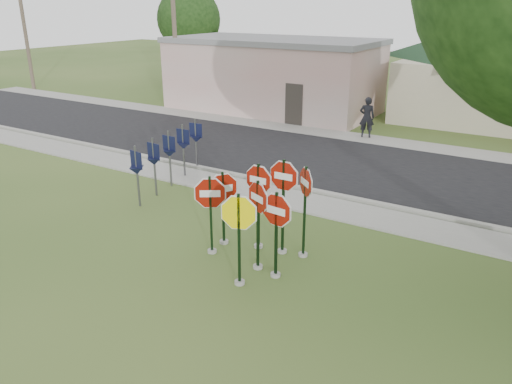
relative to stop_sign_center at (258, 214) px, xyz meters
The scene contains 20 objects.
ground 1.83m from the stop_sign_center, 106.07° to the right, with size 120.00×120.00×0.00m, color #34511E.
sidewalk_near 4.67m from the stop_sign_center, 93.97° to the left, with size 60.00×1.60×0.06m, color gray.
road 9.05m from the stop_sign_center, 91.97° to the left, with size 60.00×7.00×0.04m, color black.
sidewalk_far 13.31m from the stop_sign_center, 91.33° to the left, with size 60.00×1.60×0.06m, color gray.
curb 5.62m from the stop_sign_center, 93.24° to the left, with size 60.00×0.20×0.14m, color gray.
stop_sign_center is the anchor object (origin of this frame).
stop_sign_yellow 0.85m from the stop_sign_center, 88.53° to the right, with size 1.06×0.43×2.36m.
stop_sign_left 1.46m from the stop_sign_center, behind, with size 0.95×0.63×2.22m.
stop_sign_right 0.58m from the stop_sign_center, 10.81° to the right, with size 1.09×0.24×2.26m.
stop_sign_back_right 1.07m from the stop_sign_center, 83.98° to the left, with size 1.07×0.24×2.64m.
stop_sign_back_left 1.12m from the stop_sign_center, 120.63° to the left, with size 1.06×0.24×2.44m.
stop_sign_far_right 1.33m from the stop_sign_center, 60.09° to the left, with size 0.77×0.68×2.53m.
stop_sign_far_left 1.65m from the stop_sign_center, 155.36° to the left, with size 0.64×0.97×2.16m.
route_sign_row 6.66m from the stop_sign_center, 148.97° to the left, with size 1.43×4.63×2.00m.
building_stucco 19.33m from the stop_sign_center, 118.79° to the left, with size 12.20×6.20×4.20m.
building_house 21.12m from the stop_sign_center, 85.37° to the left, with size 11.60×11.60×6.20m.
utility_pole_near 20.41m from the stop_sign_center, 135.35° to the left, with size 2.20×0.26×9.50m.
utility_pole_far 31.81m from the stop_sign_center, 153.47° to the left, with size 2.20×0.26×9.00m.
bg_tree_left 30.82m from the stop_sign_center, 131.53° to the left, with size 4.90×4.90×7.35m.
pedestrian 13.61m from the stop_sign_center, 99.05° to the left, with size 0.70×0.46×1.93m, color black.
Camera 1 is at (5.93, -8.15, 6.12)m, focal length 35.00 mm.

